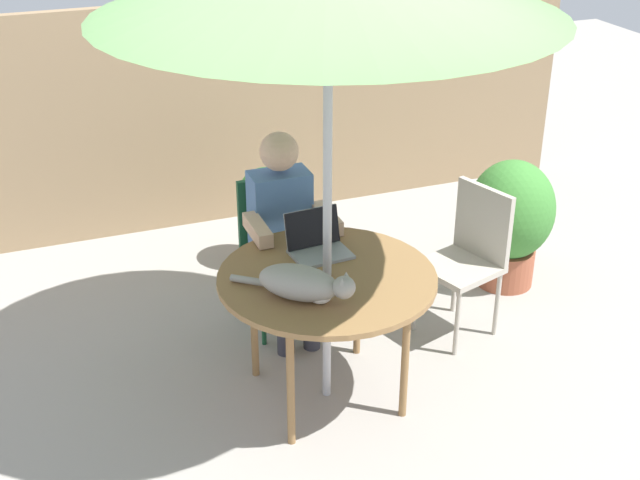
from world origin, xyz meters
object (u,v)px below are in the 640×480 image
at_px(patio_table, 327,285).
at_px(person_seated, 284,226).
at_px(chair_empty, 470,249).
at_px(potted_plant_near_fence, 510,218).
at_px(chair_occupied, 276,241).
at_px(potted_plant_by_chair, 266,210).
at_px(laptop, 316,241).
at_px(cat, 303,284).

height_order(patio_table, person_seated, person_seated).
relative_size(chair_empty, potted_plant_near_fence, 1.05).
bearing_deg(person_seated, patio_table, -90.00).
relative_size(chair_occupied, potted_plant_by_chair, 1.28).
bearing_deg(person_seated, chair_occupied, 90.00).
bearing_deg(patio_table, potted_plant_near_fence, 24.79).
height_order(chair_empty, laptop, laptop).
distance_m(chair_empty, potted_plant_near_fence, 0.65).
xyz_separation_m(laptop, potted_plant_near_fence, (1.50, 0.45, -0.33)).
height_order(patio_table, chair_empty, chair_empty).
bearing_deg(potted_plant_near_fence, potted_plant_by_chair, 149.62).
xyz_separation_m(patio_table, chair_occupied, (0.00, 0.83, -0.15)).
bearing_deg(chair_occupied, cat, -100.59).
bearing_deg(potted_plant_near_fence, person_seated, -178.59).
bearing_deg(potted_plant_by_chair, chair_occupied, -102.57).
distance_m(patio_table, potted_plant_near_fence, 1.71).
distance_m(chair_occupied, laptop, 0.63).
height_order(chair_occupied, person_seated, person_seated).
bearing_deg(chair_occupied, patio_table, -90.00).
bearing_deg(potted_plant_by_chair, person_seated, -100.29).
relative_size(person_seated, laptop, 3.89).
bearing_deg(chair_empty, cat, -157.55).
distance_m(person_seated, potted_plant_near_fence, 1.56).
height_order(person_seated, potted_plant_by_chair, person_seated).
height_order(chair_occupied, laptop, laptop).
relative_size(patio_table, laptop, 3.48).
distance_m(chair_occupied, potted_plant_by_chair, 0.72).
relative_size(chair_empty, person_seated, 0.73).
xyz_separation_m(chair_occupied, laptop, (0.04, -0.57, 0.27)).
xyz_separation_m(cat, potted_plant_by_chair, (0.34, 1.70, -0.41)).
bearing_deg(potted_plant_near_fence, chair_occupied, 175.54).
distance_m(person_seated, laptop, 0.43).
bearing_deg(chair_occupied, potted_plant_near_fence, -4.46).
distance_m(patio_table, potted_plant_by_chair, 1.55).
height_order(patio_table, cat, cat).
xyz_separation_m(patio_table, chair_empty, (1.02, 0.32, -0.15)).
relative_size(chair_occupied, chair_empty, 1.00).
bearing_deg(person_seated, chair_empty, -18.93).
bearing_deg(laptop, chair_empty, 3.72).
distance_m(chair_empty, cat, 1.34).
relative_size(patio_table, person_seated, 0.89).
relative_size(person_seated, potted_plant_by_chair, 1.77).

